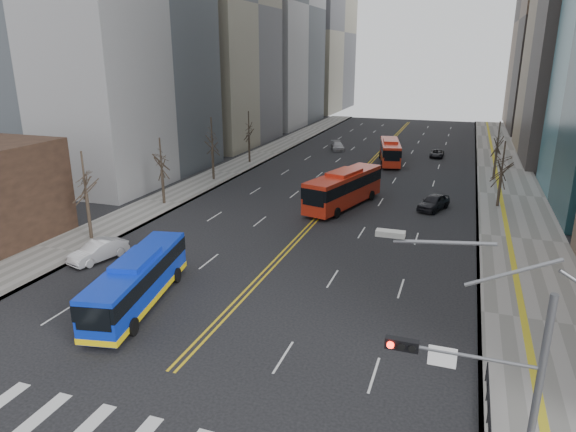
{
  "coord_description": "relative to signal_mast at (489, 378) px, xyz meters",
  "views": [
    {
      "loc": [
        12.3,
        -13.22,
        14.63
      ],
      "look_at": [
        2.28,
        15.7,
        4.93
      ],
      "focal_mm": 32.0,
      "sensor_mm": 36.0,
      "label": 1
    }
  ],
  "objects": [
    {
      "name": "centerline",
      "position": [
        -13.77,
        53.0,
        -4.85
      ],
      "size": [
        0.55,
        100.0,
        0.01
      ],
      "color": "gold",
      "rests_on": "ground"
    },
    {
      "name": "street_trees",
      "position": [
        -20.94,
        32.55,
        0.02
      ],
      "size": [
        35.2,
        47.2,
        7.6
      ],
      "color": "#33271F",
      "rests_on": "ground"
    },
    {
      "name": "blue_bus",
      "position": [
        -19.24,
        8.49,
        -3.2
      ],
      "size": [
        4.3,
        10.98,
        3.16
      ],
      "color": "#0D2EC5",
      "rests_on": "ground"
    },
    {
      "name": "car_silver",
      "position": [
        -20.56,
        63.94,
        -4.21
      ],
      "size": [
        3.34,
        4.81,
        1.29
      ],
      "primitive_type": "imported",
      "rotation": [
        0.0,
        0.0,
        0.38
      ],
      "color": "#A8A8AD",
      "rests_on": "ground"
    },
    {
      "name": "signal_mast",
      "position": [
        0.0,
        0.0,
        0.0
      ],
      "size": [
        5.37,
        0.37,
        9.39
      ],
      "color": "gray",
      "rests_on": "ground"
    },
    {
      "name": "car_dark_far",
      "position": [
        -5.2,
        62.87,
        -4.3
      ],
      "size": [
        1.94,
        4.02,
        1.11
      ],
      "primitive_type": "imported",
      "rotation": [
        0.0,
        0.0,
        -0.03
      ],
      "color": "black",
      "rests_on": "ground"
    },
    {
      "name": "car_dark_mid",
      "position": [
        -3.76,
        35.01,
        -4.1
      ],
      "size": [
        3.28,
        4.8,
        1.52
      ],
      "primitive_type": "imported",
      "rotation": [
        0.0,
        0.0,
        -0.37
      ],
      "color": "black",
      "rests_on": "ground"
    },
    {
      "name": "red_bus_near",
      "position": [
        -12.38,
        33.24,
        -2.82
      ],
      "size": [
        5.64,
        11.88,
        3.66
      ],
      "color": "red",
      "rests_on": "ground"
    },
    {
      "name": "sidewalk_left",
      "position": [
        -30.27,
        43.0,
        -4.78
      ],
      "size": [
        5.0,
        130.0,
        0.15
      ],
      "primitive_type": "cube",
      "color": "slate",
      "rests_on": "ground"
    },
    {
      "name": "car_white",
      "position": [
        -26.27,
        13.55,
        -4.12
      ],
      "size": [
        2.71,
        4.72,
        1.47
      ],
      "primitive_type": "imported",
      "rotation": [
        0.0,
        0.0,
        -0.27
      ],
      "color": "silver",
      "rests_on": "ground"
    },
    {
      "name": "red_bus_far",
      "position": [
        -11.16,
        56.16,
        -3.0
      ],
      "size": [
        4.39,
        10.68,
        3.32
      ],
      "color": "red",
      "rests_on": "ground"
    },
    {
      "name": "pedestrian_railing",
      "position": [
        0.53,
        4.0,
        -4.03
      ],
      "size": [
        0.06,
        6.06,
        1.02
      ],
      "color": "black",
      "rests_on": "sidewalk_right"
    },
    {
      "name": "sidewalk_right",
      "position": [
        3.73,
        43.0,
        -4.78
      ],
      "size": [
        7.0,
        130.0,
        0.15
      ],
      "primitive_type": "cube",
      "color": "slate",
      "rests_on": "ground"
    }
  ]
}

